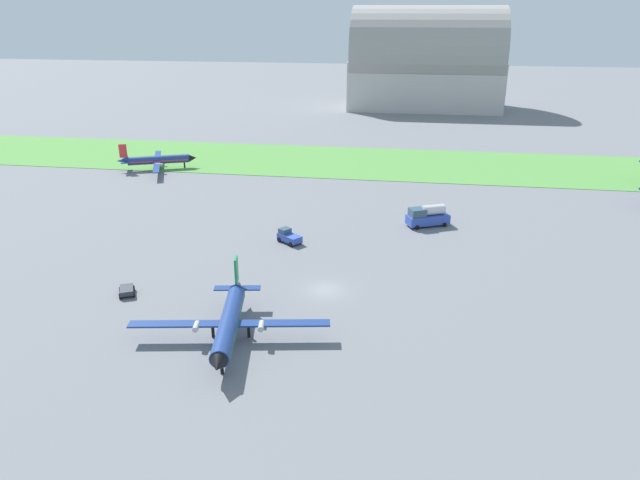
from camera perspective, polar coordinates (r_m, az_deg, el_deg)
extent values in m
plane|color=slate|center=(70.15, 0.52, -4.89)|extent=(600.00, 600.00, 0.00)
cube|color=#549342|center=(128.59, 4.58, 7.54)|extent=(360.00, 28.00, 0.08)
cylinder|color=navy|center=(126.70, -15.44, 7.55)|extent=(12.05, 6.16, 1.71)
cone|color=black|center=(126.56, -12.34, 7.81)|extent=(2.21, 2.19, 1.67)
cone|color=navy|center=(127.18, -18.69, 7.33)|extent=(2.79, 2.32, 1.54)
cube|color=red|center=(126.73, -15.44, 7.49)|extent=(11.42, 5.93, 0.24)
cube|color=navy|center=(131.35, -15.53, 7.89)|extent=(4.60, 9.16, 0.17)
cube|color=navy|center=(122.23, -15.64, 6.88)|extent=(4.60, 9.16, 0.17)
cylinder|color=#B7BABF|center=(129.68, -15.34, 7.74)|extent=(1.47, 1.02, 0.55)
cylinder|color=#B7BABF|center=(123.84, -15.40, 7.09)|extent=(1.47, 1.02, 0.55)
cube|color=red|center=(126.70, -18.65, 8.23)|extent=(1.50, 0.76, 2.73)
cube|color=navy|center=(128.32, -18.50, 7.46)|extent=(1.84, 2.60, 0.14)
cube|color=navy|center=(126.00, -18.58, 7.20)|extent=(1.84, 2.60, 0.14)
cylinder|color=black|center=(126.91, -13.06, 7.11)|extent=(0.31, 0.31, 1.20)
cylinder|color=black|center=(128.72, -15.74, 7.06)|extent=(0.31, 0.31, 1.20)
cylinder|color=black|center=(125.45, -15.79, 6.69)|extent=(0.31, 0.31, 1.20)
cylinder|color=navy|center=(59.54, -8.88, -7.96)|extent=(4.02, 13.37, 1.84)
cone|color=black|center=(53.34, -9.93, -11.87)|extent=(2.08, 2.11, 1.80)
cone|color=navy|center=(66.19, -8.02, -4.48)|extent=(2.06, 2.82, 1.66)
cube|color=#198C4C|center=(59.60, -8.87, -8.08)|extent=(3.94, 12.65, 0.26)
cube|color=navy|center=(59.51, -3.94, -8.10)|extent=(10.19, 2.96, 0.18)
cube|color=navy|center=(60.92, -13.58, -7.96)|extent=(10.19, 2.96, 0.18)
cylinder|color=#B7BABF|center=(59.20, -5.74, -8.34)|extent=(0.83, 1.55, 0.59)
cylinder|color=#B7BABF|center=(60.11, -11.97, -8.24)|extent=(0.83, 1.55, 0.59)
cube|color=#198C4C|center=(64.94, -8.15, -2.91)|extent=(0.49, 1.67, 2.94)
cube|color=navy|center=(65.73, -6.94, -4.66)|extent=(2.72, 1.52, 0.15)
cube|color=navy|center=(66.06, -9.16, -4.65)|extent=(2.72, 1.52, 0.15)
cylinder|color=black|center=(55.71, -9.54, -12.17)|extent=(0.33, 0.33, 1.29)
cylinder|color=black|center=(60.88, -6.96, -8.84)|extent=(0.33, 0.33, 1.29)
cylinder|color=black|center=(61.38, -10.38, -8.78)|extent=(0.33, 0.33, 1.29)
cube|color=#334FB2|center=(83.69, -2.98, 0.23)|extent=(3.95, 3.62, 0.90)
cube|color=#334C60|center=(84.12, -3.44, 0.92)|extent=(1.95, 1.99, 0.70)
cylinder|color=black|center=(84.22, -4.00, 0.02)|extent=(0.71, 0.63, 0.70)
cylinder|color=black|center=(85.29, -3.07, 0.33)|extent=(0.71, 0.63, 0.70)
cylinder|color=black|center=(82.42, -2.88, -0.45)|extent=(0.71, 0.63, 0.70)
cylinder|color=black|center=(83.52, -1.94, -0.13)|extent=(0.71, 0.63, 0.70)
cube|color=#2D333D|center=(72.42, -18.32, -4.64)|extent=(2.39, 2.81, 0.55)
cylinder|color=black|center=(71.74, -17.70, -5.06)|extent=(0.53, 0.74, 0.70)
cylinder|color=black|center=(71.83, -18.89, -5.18)|extent=(0.53, 0.74, 0.70)
cylinder|color=black|center=(73.26, -17.70, -4.49)|extent=(0.53, 0.74, 0.70)
cylinder|color=black|center=(73.34, -18.87, -4.61)|extent=(0.53, 0.74, 0.70)
cube|color=#334FB2|center=(91.65, 10.46, 2.00)|extent=(6.91, 4.86, 1.40)
cylinder|color=silver|center=(91.51, 10.96, 2.91)|extent=(3.89, 2.87, 1.54)
cube|color=#334C60|center=(90.48, 9.47, 2.68)|extent=(2.96, 2.80, 1.20)
cylinder|color=black|center=(89.94, 9.44, 1.21)|extent=(0.74, 0.52, 0.70)
cylinder|color=black|center=(91.98, 8.83, 1.72)|extent=(0.74, 0.52, 0.70)
cylinder|color=black|center=(91.87, 12.03, 1.46)|extent=(0.74, 0.52, 0.70)
cylinder|color=black|center=(93.87, 11.37, 1.95)|extent=(0.74, 0.52, 0.70)
cube|color=#BCB7B2|center=(203.17, 10.14, 14.70)|extent=(48.91, 25.65, 15.33)
cylinder|color=gray|center=(202.22, 10.34, 17.58)|extent=(47.93, 28.22, 28.22)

